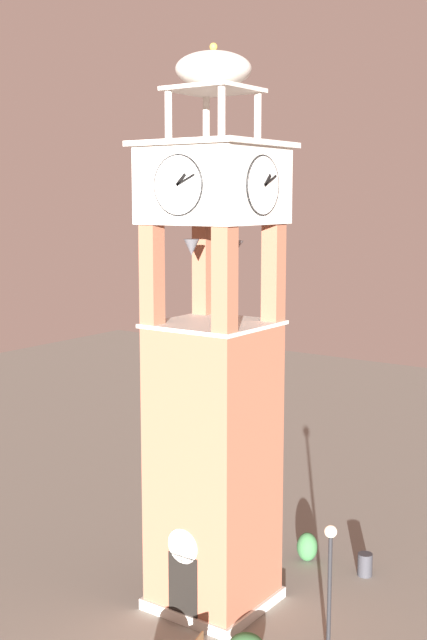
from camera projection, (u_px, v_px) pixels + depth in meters
ground at (213, 603)px, 26.71m from camera, size 80.00×80.00×0.00m
clock_tower at (213, 389)px, 25.65m from camera, size 3.84×3.84×17.65m
lamp_post at (330, 568)px, 22.98m from camera, size 0.36×0.36×4.07m
trash_bin at (365, 564)px, 28.61m from camera, size 0.52×0.52×0.80m
shrub_left_of_tower at (307, 547)px, 29.76m from camera, size 0.76×0.76×1.06m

